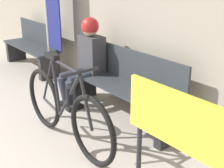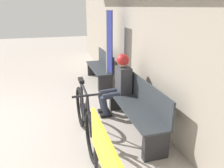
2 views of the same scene
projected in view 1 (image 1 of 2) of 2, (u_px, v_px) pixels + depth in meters
The scene contains 6 objects.
park_bench_near at pixel (124, 87), 3.78m from camera, with size 1.70×0.42×0.82m.
bicycle at pixel (65, 110), 3.19m from camera, with size 1.64×0.40×0.93m.
person_seated at pixel (86, 55), 4.09m from camera, with size 0.34×0.59×1.15m.
park_bench_far at pixel (33, 48), 5.63m from camera, with size 1.49×0.42×0.82m.
banner_pole at pixel (51, 10), 4.84m from camera, with size 0.45×0.05×1.88m.
signboard at pixel (179, 135), 1.87m from camera, with size 0.84×0.04×1.08m.
Camera 1 is at (3.10, 0.21, 1.76)m, focal length 50.00 mm.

